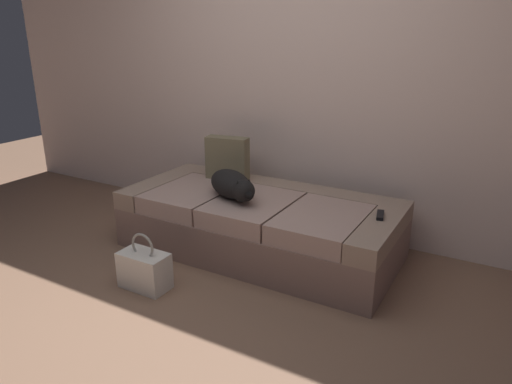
{
  "coord_description": "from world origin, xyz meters",
  "views": [
    {
      "loc": [
        1.57,
        -1.67,
        1.58
      ],
      "look_at": [
        0.0,
        1.08,
        0.48
      ],
      "focal_mm": 33.05,
      "sensor_mm": 36.0,
      "label": 1
    }
  ],
  "objects_px": {
    "throw_pillow": "(227,158)",
    "handbag": "(145,270)",
    "couch": "(259,224)",
    "tv_remote": "(380,215)",
    "dog_dark": "(233,185)"
  },
  "relations": [
    {
      "from": "throw_pillow",
      "to": "handbag",
      "type": "height_order",
      "value": "throw_pillow"
    },
    {
      "from": "couch",
      "to": "tv_remote",
      "type": "xyz_separation_m",
      "value": [
        0.87,
        0.05,
        0.23
      ]
    },
    {
      "from": "dog_dark",
      "to": "tv_remote",
      "type": "height_order",
      "value": "dog_dark"
    },
    {
      "from": "dog_dark",
      "to": "handbag",
      "type": "bearing_deg",
      "value": -107.2
    },
    {
      "from": "tv_remote",
      "to": "throw_pillow",
      "type": "relative_size",
      "value": 0.44
    },
    {
      "from": "dog_dark",
      "to": "tv_remote",
      "type": "bearing_deg",
      "value": 9.24
    },
    {
      "from": "tv_remote",
      "to": "handbag",
      "type": "height_order",
      "value": "tv_remote"
    },
    {
      "from": "tv_remote",
      "to": "throw_pillow",
      "type": "distance_m",
      "value": 1.34
    },
    {
      "from": "couch",
      "to": "dog_dark",
      "type": "relative_size",
      "value": 3.77
    },
    {
      "from": "couch",
      "to": "tv_remote",
      "type": "distance_m",
      "value": 0.9
    },
    {
      "from": "tv_remote",
      "to": "throw_pillow",
      "type": "xyz_separation_m",
      "value": [
        -1.31,
        0.21,
        0.16
      ]
    },
    {
      "from": "couch",
      "to": "handbag",
      "type": "height_order",
      "value": "couch"
    },
    {
      "from": "couch",
      "to": "handbag",
      "type": "bearing_deg",
      "value": -114.27
    },
    {
      "from": "dog_dark",
      "to": "tv_remote",
      "type": "xyz_separation_m",
      "value": [
        1.02,
        0.17,
        -0.09
      ]
    },
    {
      "from": "couch",
      "to": "throw_pillow",
      "type": "height_order",
      "value": "throw_pillow"
    }
  ]
}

